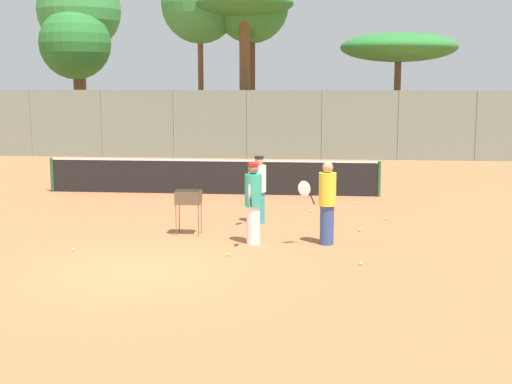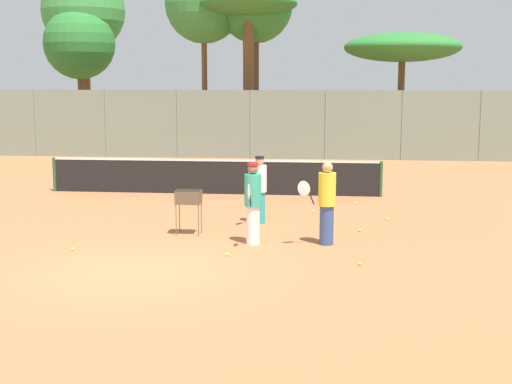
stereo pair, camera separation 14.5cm
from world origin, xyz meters
The scene contains 21 objects.
ground_plane centered at (0.00, 0.00, 0.00)m, with size 80.00×80.00×0.00m, color #B7663D.
tennis_net centered at (0.00, 8.97, 0.56)m, with size 10.24×0.10×1.07m.
back_fence centered at (0.00, 18.98, 1.51)m, with size 26.49×0.08×3.03m.
tree_0 centered at (6.75, 21.66, 4.93)m, with size 5.38×5.38×5.64m.
tree_1 centered at (-9.27, 23.29, 5.28)m, with size 3.62×3.62×7.11m.
tree_2 centered at (-0.40, 21.55, 6.74)m, with size 4.58×4.58×7.57m.
tree_3 centered at (-2.74, 22.77, 7.08)m, with size 3.77×3.77×9.00m.
tree_4 centered at (-9.37, 24.37, 6.97)m, with size 4.31×4.31×9.20m.
tree_5 centered at (-0.22, 22.87, 6.98)m, with size 3.63×3.63×8.86m.
player_white_outfit centered at (1.86, 4.61, 0.86)m, with size 0.43×0.86×1.65m.
player_red_cap centered at (3.50, 2.49, 0.91)m, with size 0.84×0.55×1.77m.
player_yellow_shirt centered at (1.95, 2.38, 0.90)m, with size 0.36×0.92×1.74m.
ball_cart centered at (0.40, 3.19, 0.77)m, with size 0.56×0.41×1.01m.
tennis_ball_0 centered at (4.29, 7.54, 0.03)m, with size 0.07×0.07×0.07m, color #D1E54C.
tennis_ball_1 centered at (1.56, 1.26, 0.03)m, with size 0.07×0.07×0.07m, color #D1E54C.
tennis_ball_2 centered at (4.27, 3.88, 0.03)m, with size 0.07×0.07×0.07m, color #D1E54C.
tennis_ball_3 centered at (-1.66, 1.36, 0.03)m, with size 0.07×0.07×0.07m, color #D1E54C.
tennis_ball_4 centered at (3.12, 6.19, 0.03)m, with size 0.07×0.07×0.07m, color #D1E54C.
tennis_ball_5 centered at (4.16, 0.82, 0.03)m, with size 0.07×0.07×0.07m, color #D1E54C.
tennis_ball_6 centered at (5.00, 5.31, 0.03)m, with size 0.07×0.07×0.07m, color #D1E54C.
parked_car centered at (-2.57, 22.70, 0.66)m, with size 4.20×1.70×1.60m.
Camera 1 is at (3.46, -12.42, 3.47)m, focal length 50.00 mm.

